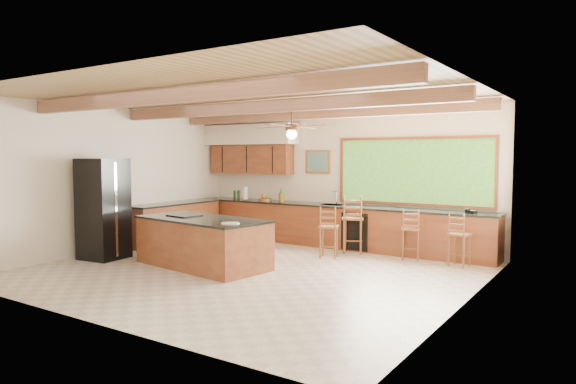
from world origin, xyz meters
The scene contains 9 objects.
ground centered at (0.00, 0.00, 0.00)m, with size 7.20×7.20×0.00m, color #BBAA9B.
room_shell centered at (-0.17, 0.65, 2.21)m, with size 7.27×6.54×3.02m.
counter_run centered at (-0.82, 2.52, 0.46)m, with size 7.12×3.10×1.26m.
island centered at (-0.96, -0.19, 0.44)m, with size 2.65×1.51×0.89m.
refrigerator centered at (-3.05, -0.71, 0.97)m, with size 0.83×0.81×1.94m.
bar_stool_a centered at (0.74, 2.39, 0.70)m, with size 0.55×0.55×1.19m.
bar_stool_b centered at (0.55, 1.70, 0.60)m, with size 0.47×0.47×1.01m.
bar_stool_c centered at (1.95, 2.40, 0.58)m, with size 0.45×0.45×0.98m.
bar_stool_d centered at (2.90, 2.29, 0.57)m, with size 0.39×0.39×0.97m.
Camera 1 is at (5.34, -6.97, 1.99)m, focal length 32.00 mm.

